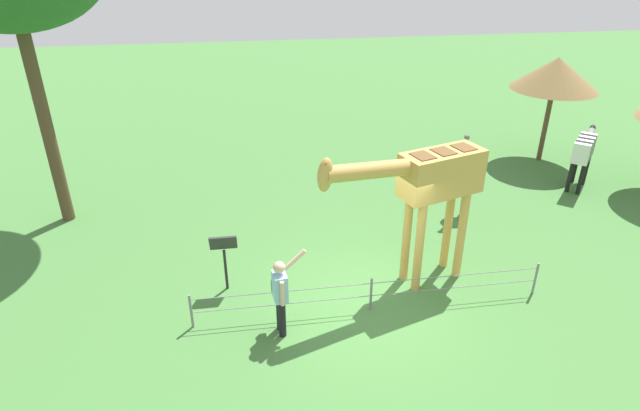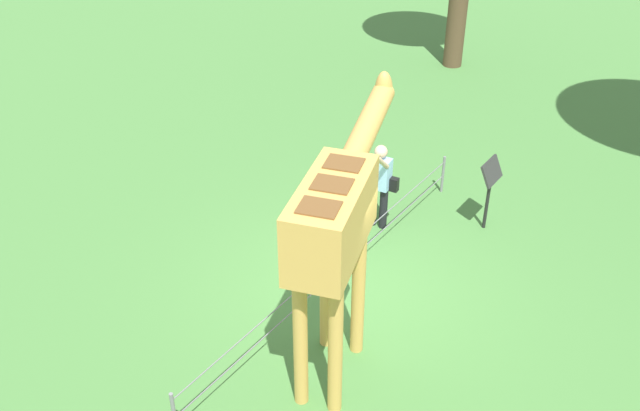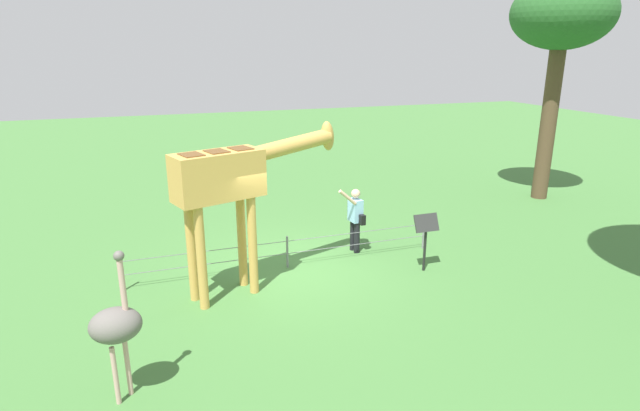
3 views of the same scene
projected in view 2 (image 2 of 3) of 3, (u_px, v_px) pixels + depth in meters
name	position (u px, v px, depth m)	size (l,w,h in m)	color
ground_plane	(348.00, 292.00, 10.90)	(60.00, 60.00, 0.00)	#427538
giraffe	(338.00, 218.00, 8.45)	(3.60, 1.59, 3.31)	gold
visitor	(380.00, 182.00, 11.95)	(0.67, 0.58, 1.67)	black
info_sign	(490.00, 181.00, 11.88)	(0.56, 0.21, 1.32)	black
wire_fence	(339.00, 267.00, 10.77)	(7.05, 0.05, 0.75)	slate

